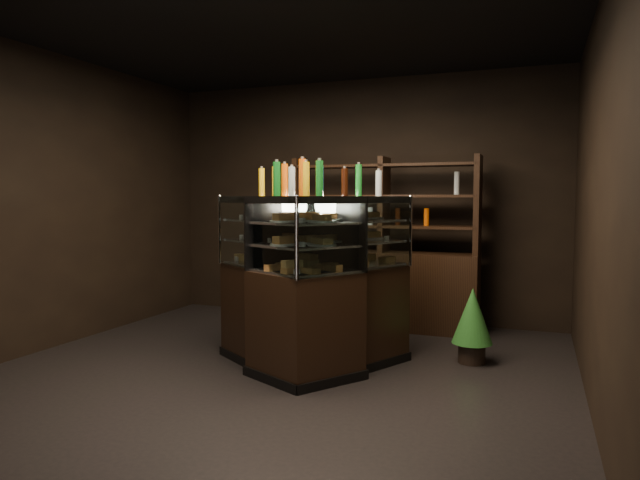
# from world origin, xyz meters

# --- Properties ---
(ground) EXTENTS (5.00, 5.00, 0.00)m
(ground) POSITION_xyz_m (0.00, 0.00, 0.00)
(ground) COLOR black
(ground) RESTS_ON ground
(room_shell) EXTENTS (5.02, 5.02, 3.01)m
(room_shell) POSITION_xyz_m (0.00, 0.00, 1.94)
(room_shell) COLOR black
(room_shell) RESTS_ON ground
(display_case) EXTENTS (1.80, 1.60, 1.56)m
(display_case) POSITION_xyz_m (0.21, 0.29, 0.52)
(display_case) COLOR black
(display_case) RESTS_ON ground
(food_display) EXTENTS (1.34, 1.24, 0.47)m
(food_display) POSITION_xyz_m (0.21, 0.29, 1.20)
(food_display) COLOR #C38E46
(food_display) RESTS_ON display_case
(bottles_top) EXTENTS (1.17, 1.10, 0.30)m
(bottles_top) POSITION_xyz_m (0.21, 0.29, 1.69)
(bottles_top) COLOR black
(bottles_top) RESTS_ON display_case
(potted_conifer) EXTENTS (0.37, 0.37, 0.80)m
(potted_conifer) POSITION_xyz_m (1.57, 0.94, 0.45)
(potted_conifer) COLOR black
(potted_conifer) RESTS_ON ground
(back_shelving) EXTENTS (2.18, 0.43, 2.00)m
(back_shelving) POSITION_xyz_m (0.44, 2.05, 0.61)
(back_shelving) COLOR black
(back_shelving) RESTS_ON ground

